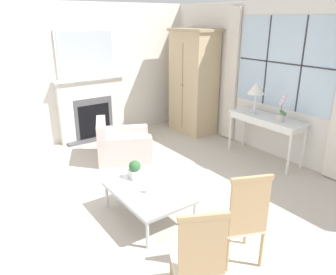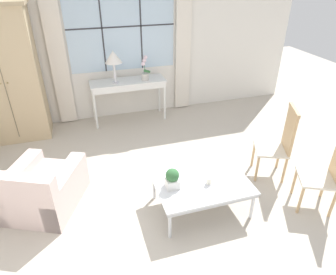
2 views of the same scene
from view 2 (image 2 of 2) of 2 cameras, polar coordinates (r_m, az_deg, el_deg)
The scene contains 12 objects.
ground_plane at distance 3.98m, azimuth 0.50°, elevation -13.39°, with size 14.00×14.00×0.00m, color #BCB2A3.
wall_back_windowed at distance 5.99m, azimuth -8.62°, elevation 17.00°, with size 7.20×0.14×2.80m.
armoire at distance 5.73m, azimuth -28.42°, elevation 10.44°, with size 1.11×0.68×2.28m.
console_table at distance 5.87m, azimuth -7.64°, elevation 9.88°, with size 1.43×0.48×0.82m.
table_lamp at distance 5.61m, azimuth -10.38°, elevation 14.70°, with size 0.31×0.31×0.60m.
potted_orchid at distance 5.79m, azimuth -4.43°, elevation 12.49°, with size 0.18×0.14×0.47m.
armchair_upholstered at distance 4.19m, azimuth -22.78°, elevation -9.23°, with size 1.15×1.21×0.75m.
side_chair_wooden at distance 4.50m, azimuth 20.66°, elevation -0.50°, with size 0.58×0.58×1.09m.
accent_chair_wooden at distance 4.16m, azimuth 28.36°, elevation -5.39°, with size 0.59×0.59×1.05m.
coffee_table at distance 3.78m, azimuth 6.50°, elevation -8.94°, with size 1.16×0.80×0.41m.
potted_plant_small at distance 3.59m, azimuth 0.85°, elevation -7.78°, with size 0.16×0.16×0.26m.
pillar_candle at distance 3.72m, azimuth 7.79°, elevation -8.26°, with size 0.09×0.09×0.11m.
Camera 2 is at (-0.88, -2.74, 2.75)m, focal length 32.00 mm.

